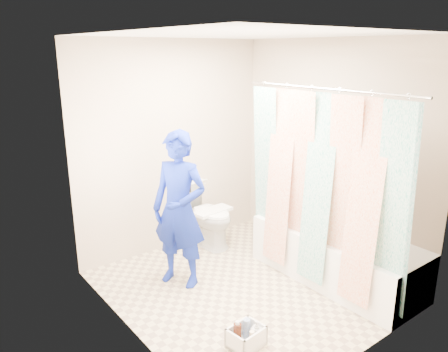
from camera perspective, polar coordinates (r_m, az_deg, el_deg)
floor at (r=4.49m, az=2.75°, el=-14.32°), size 2.60×2.60×0.00m
ceiling at (r=3.87m, az=3.25°, el=17.98°), size 2.40×2.60×0.02m
wall_back at (r=5.04m, az=-6.71°, el=3.74°), size 2.40×0.02×2.40m
wall_front at (r=3.19m, az=18.40°, el=-4.41°), size 2.40×0.02×2.40m
wall_left at (r=3.39m, az=-12.63°, el=-2.77°), size 0.02×2.60×2.40m
wall_right at (r=4.86m, az=13.80°, el=2.92°), size 0.02×2.60×2.40m
bathtub at (r=4.66m, az=14.39°, el=-9.91°), size 0.70×1.75×0.50m
curtain_rod at (r=3.96m, az=13.10°, el=11.03°), size 0.02×1.90×0.02m
shower_curtain at (r=4.14m, az=12.29°, el=-1.88°), size 0.06×1.75×1.80m
toilet at (r=5.26m, az=-2.36°, el=-4.92°), size 0.49×0.79×0.77m
tank_lid at (r=5.14m, az=-1.47°, el=-4.59°), size 0.49×0.25×0.04m
tank_internals at (r=5.26m, az=-4.22°, el=-0.63°), size 0.19×0.06×0.25m
plumber at (r=4.28m, az=-5.85°, el=-4.40°), size 0.60×0.68×1.56m
cleaning_caddy at (r=3.71m, az=3.02°, el=-20.25°), size 0.30×0.25×0.21m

